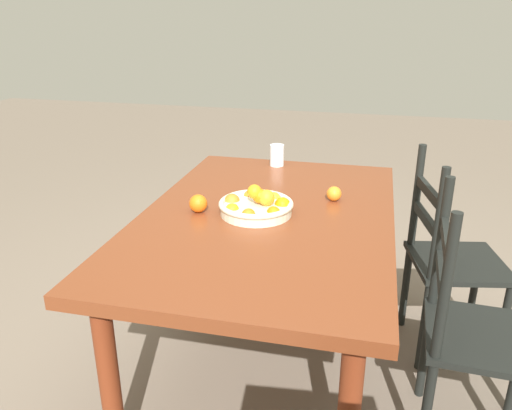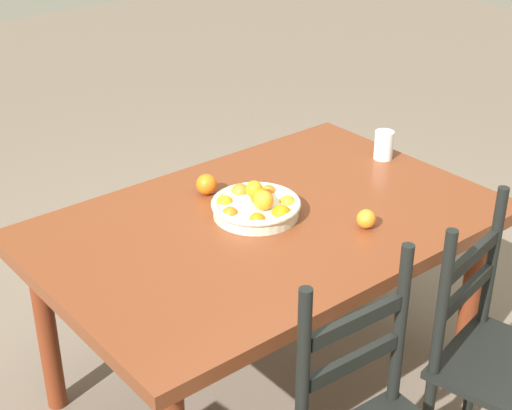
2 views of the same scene
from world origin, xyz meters
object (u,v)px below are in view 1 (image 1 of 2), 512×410
drinking_glass (277,155)px  chair_near_window (472,334)px  fruit_bowl (256,206)px  orange_loose_0 (198,203)px  chair_by_cabinet (449,263)px  orange_loose_1 (334,194)px  dining_table (267,231)px

drinking_glass → chair_near_window: bearing=43.2°
fruit_bowl → orange_loose_0: bearing=-81.7°
fruit_bowl → chair_near_window: bearing=72.9°
chair_by_cabinet → orange_loose_1: 0.62m
dining_table → fruit_bowl: size_ratio=5.05×
orange_loose_1 → fruit_bowl: bearing=-52.4°
orange_loose_0 → orange_loose_1: size_ratio=1.17×
chair_by_cabinet → drinking_glass: chair_by_cabinet is taller
fruit_bowl → dining_table: bearing=105.1°
chair_near_window → drinking_glass: chair_near_window is taller
dining_table → chair_near_window: (0.28, 0.82, -0.20)m
fruit_bowl → orange_loose_1: fruit_bowl is taller
orange_loose_0 → chair_by_cabinet: bearing=106.8°
dining_table → orange_loose_0: size_ratio=20.57×
chair_near_window → fruit_bowl: (-0.26, -0.86, 0.32)m
drinking_glass → chair_by_cabinet: bearing=65.0°
orange_loose_1 → dining_table: bearing=-49.5°
chair_near_window → orange_loose_1: 0.81m
chair_by_cabinet → drinking_glass: size_ratio=8.31×
chair_by_cabinet → dining_table: bearing=98.0°
dining_table → orange_loose_0: (0.05, -0.29, 0.12)m
chair_by_cabinet → orange_loose_1: size_ratio=14.54×
dining_table → chair_by_cabinet: size_ratio=1.65×
chair_by_cabinet → fruit_bowl: 0.94m
dining_table → orange_loose_1: orange_loose_1 is taller
drinking_glass → orange_loose_1: bearing=36.9°
chair_near_window → orange_loose_1: chair_near_window is taller
chair_near_window → drinking_glass: bearing=46.3°
drinking_glass → orange_loose_0: bearing=-14.6°
chair_near_window → fruit_bowl: chair_near_window is taller
chair_near_window → dining_table: bearing=74.4°
orange_loose_0 → fruit_bowl: bearing=98.3°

